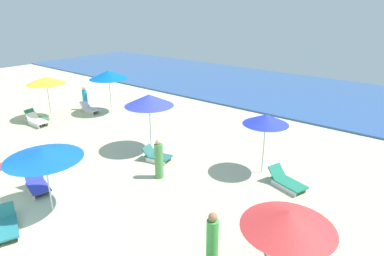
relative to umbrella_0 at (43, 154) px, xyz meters
name	(u,v)px	position (x,y,z in m)	size (l,w,h in m)	color
ocean	(303,93)	(0.62, 20.69, -2.05)	(60.00, 13.21, 0.12)	#2F569A
umbrella_0	(43,154)	(0.00, 0.00, 0.00)	(2.50, 2.50, 2.29)	silver
lounge_chair_0_0	(6,225)	(-0.01, -1.52, -1.89)	(1.63, 1.13, 0.64)	silver
lounge_chair_0_1	(37,185)	(-1.57, 0.31, -1.87)	(1.34, 0.91, 0.69)	silver
umbrella_1	(289,220)	(7.80, 1.15, 0.36)	(2.00, 2.00, 2.69)	silver
umbrella_3	(46,80)	(-9.09, 5.12, 0.28)	(2.24, 2.24, 2.61)	silver
lounge_chair_3_0	(37,118)	(-9.05, 4.17, -1.83)	(1.53, 0.89, 0.76)	silver
lounge_chair_3_1	(37,121)	(-8.61, 3.97, -1.85)	(1.42, 0.70, 0.65)	silver
umbrella_4	(266,119)	(4.29, 6.97, 0.24)	(1.84, 1.84, 2.56)	silver
lounge_chair_4_0	(286,181)	(5.57, 6.52, -1.88)	(1.65, 1.09, 0.67)	silver
umbrella_6	(149,100)	(-0.99, 5.70, 0.37)	(2.29, 2.29, 2.76)	silver
lounge_chair_6_0	(157,156)	(0.10, 4.97, -1.86)	(1.36, 0.91, 0.63)	silver
umbrella_9	(108,75)	(-7.20, 8.22, 0.36)	(2.40, 2.40, 2.74)	silver
lounge_chair_9_0	(89,109)	(-8.35, 7.35, -1.87)	(1.40, 0.64, 0.66)	silver
beachgoer_0	(212,243)	(5.84, 1.24, -1.29)	(0.36, 0.36, 1.73)	green
beachgoer_1	(85,99)	(-9.07, 7.58, -1.38)	(0.41, 0.41, 1.55)	#2896CE
beachgoer_2	(159,160)	(1.26, 3.96, -1.34)	(0.48, 0.48, 1.67)	#51924F
beach_ball_0	(3,166)	(-4.43, 0.26, -1.95)	(0.32, 0.32, 0.32)	#F2453E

